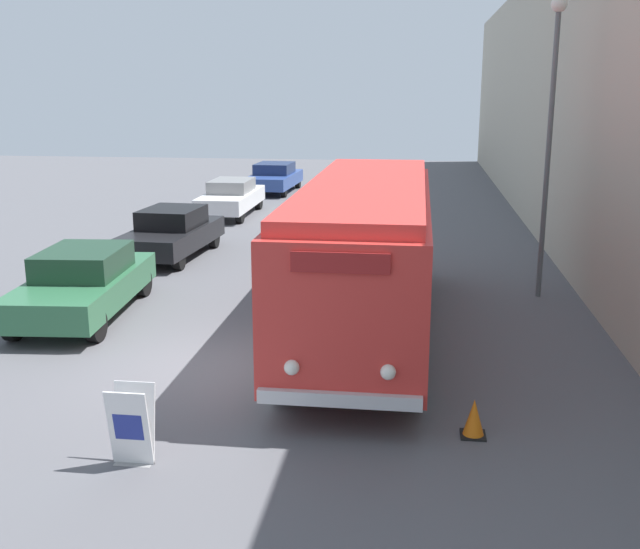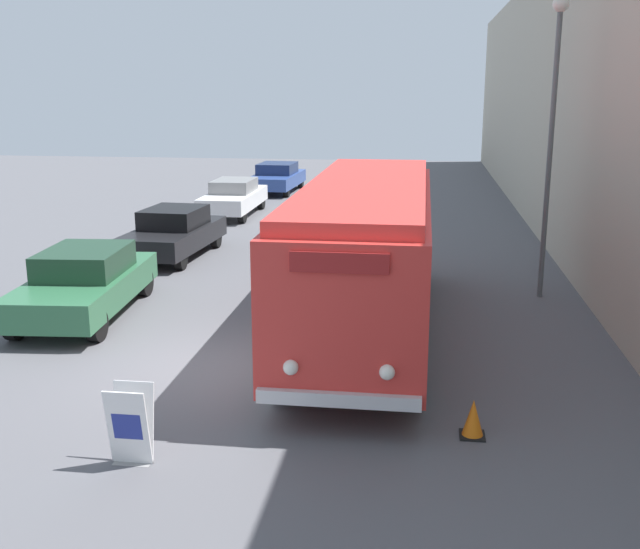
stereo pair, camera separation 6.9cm
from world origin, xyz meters
name	(u,v)px [view 1 (the left image)]	position (x,y,z in m)	size (l,w,h in m)	color
ground_plane	(212,369)	(0.00, 0.00, 0.00)	(80.00, 80.00, 0.00)	#56565B
building_wall_right	(567,102)	(7.57, 10.00, 4.45)	(0.30, 60.00, 8.89)	#B2A893
vintage_bus	(366,248)	(2.53, 2.47, 1.74)	(2.43, 9.92, 3.06)	black
sign_board	(132,427)	(-0.09, -3.48, 0.52)	(0.56, 0.40, 1.08)	gray
streetlamp	(551,109)	(6.44, 5.66, 4.37)	(0.36, 0.36, 6.78)	#595E60
parked_car_near	(83,282)	(-3.59, 2.74, 0.75)	(2.29, 4.87, 1.47)	black
parked_car_mid	(172,232)	(-3.59, 8.66, 0.73)	(2.05, 4.49, 1.43)	black
parked_car_far	(231,197)	(-3.69, 16.13, 0.72)	(1.75, 4.75, 1.38)	black
parked_car_distant	(274,177)	(-3.32, 23.00, 0.70)	(2.08, 4.73, 1.37)	black
traffic_cone	(474,418)	(4.42, -2.08, 0.27)	(0.36, 0.36, 0.56)	black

